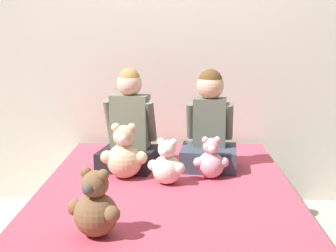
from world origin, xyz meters
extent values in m
cube|color=beige|center=(0.00, 1.08, 1.25)|extent=(8.00, 0.06, 2.50)
cube|color=#997F60|center=(0.00, 0.00, 0.11)|extent=(1.42, 1.99, 0.21)
cube|color=white|center=(0.00, 0.00, 0.33)|extent=(1.39, 1.95, 0.24)
cube|color=#C64256|center=(0.00, 0.00, 0.46)|extent=(1.40, 1.97, 0.03)
cube|color=black|center=(-0.25, 0.35, 0.54)|extent=(0.40, 0.40, 0.12)
cube|color=slate|center=(-0.24, 0.40, 0.77)|extent=(0.26, 0.17, 0.34)
sphere|color=beige|center=(-0.24, 0.40, 1.01)|extent=(0.16, 0.16, 0.16)
sphere|color=#A37A42|center=(-0.24, 0.40, 1.03)|extent=(0.14, 0.14, 0.14)
cylinder|color=slate|center=(-0.37, 0.43, 0.77)|extent=(0.08, 0.15, 0.27)
cylinder|color=slate|center=(-0.11, 0.37, 0.77)|extent=(0.08, 0.15, 0.27)
cube|color=#384251|center=(0.26, 0.35, 0.54)|extent=(0.37, 0.35, 0.13)
cube|color=#5B6656|center=(0.26, 0.40, 0.76)|extent=(0.22, 0.15, 0.30)
sphere|color=#DBAD89|center=(0.26, 0.40, 0.99)|extent=(0.17, 0.17, 0.17)
sphere|color=brown|center=(0.26, 0.40, 1.02)|extent=(0.15, 0.15, 0.15)
cylinder|color=#5B6656|center=(0.14, 0.41, 0.77)|extent=(0.07, 0.14, 0.25)
cylinder|color=#5B6656|center=(0.38, 0.38, 0.77)|extent=(0.07, 0.14, 0.25)
sphere|color=#D1B78E|center=(-0.25, 0.14, 0.58)|extent=(0.21, 0.21, 0.21)
sphere|color=#D1B78E|center=(-0.25, 0.14, 0.73)|extent=(0.13, 0.13, 0.13)
sphere|color=beige|center=(-0.25, 0.09, 0.72)|extent=(0.06, 0.06, 0.06)
sphere|color=#D1B78E|center=(-0.30, 0.14, 0.78)|extent=(0.05, 0.05, 0.05)
sphere|color=#D1B78E|center=(-0.21, 0.14, 0.78)|extent=(0.05, 0.05, 0.05)
sphere|color=#D1B78E|center=(-0.35, 0.13, 0.61)|extent=(0.08, 0.08, 0.08)
sphere|color=#D1B78E|center=(-0.15, 0.12, 0.61)|extent=(0.08, 0.08, 0.08)
sphere|color=#DBA3B2|center=(0.26, 0.15, 0.56)|extent=(0.16, 0.16, 0.16)
sphere|color=#DBA3B2|center=(0.26, 0.15, 0.67)|extent=(0.10, 0.10, 0.10)
sphere|color=white|center=(0.26, 0.11, 0.66)|extent=(0.04, 0.04, 0.04)
sphere|color=#DBA3B2|center=(0.22, 0.15, 0.71)|extent=(0.04, 0.04, 0.04)
sphere|color=#DBA3B2|center=(0.29, 0.16, 0.71)|extent=(0.04, 0.04, 0.04)
sphere|color=#DBA3B2|center=(0.18, 0.13, 0.58)|extent=(0.06, 0.06, 0.06)
sphere|color=#DBA3B2|center=(0.33, 0.14, 0.58)|extent=(0.06, 0.06, 0.06)
sphere|color=silver|center=(0.00, 0.04, 0.56)|extent=(0.17, 0.17, 0.17)
sphere|color=silver|center=(0.00, 0.04, 0.68)|extent=(0.10, 0.10, 0.10)
sphere|color=white|center=(-0.01, 0.00, 0.68)|extent=(0.05, 0.05, 0.05)
sphere|color=silver|center=(-0.03, 0.05, 0.72)|extent=(0.04, 0.04, 0.04)
sphere|color=silver|center=(0.04, 0.03, 0.72)|extent=(0.04, 0.04, 0.04)
sphere|color=silver|center=(-0.08, 0.05, 0.58)|extent=(0.06, 0.06, 0.06)
sphere|color=silver|center=(0.07, 0.00, 0.58)|extent=(0.06, 0.06, 0.06)
sphere|color=brown|center=(-0.28, -0.64, 0.57)|extent=(0.19, 0.19, 0.19)
sphere|color=brown|center=(-0.28, -0.64, 0.71)|extent=(0.12, 0.12, 0.12)
sphere|color=#4C4742|center=(-0.30, -0.69, 0.70)|extent=(0.05, 0.05, 0.05)
sphere|color=brown|center=(-0.32, -0.63, 0.75)|extent=(0.05, 0.05, 0.05)
sphere|color=brown|center=(-0.24, -0.66, 0.75)|extent=(0.05, 0.05, 0.05)
sphere|color=brown|center=(-0.37, -0.62, 0.60)|extent=(0.07, 0.07, 0.07)
sphere|color=brown|center=(-0.21, -0.69, 0.60)|extent=(0.07, 0.07, 0.07)
camera|label=1|loc=(0.07, -2.49, 1.35)|focal=50.00mm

